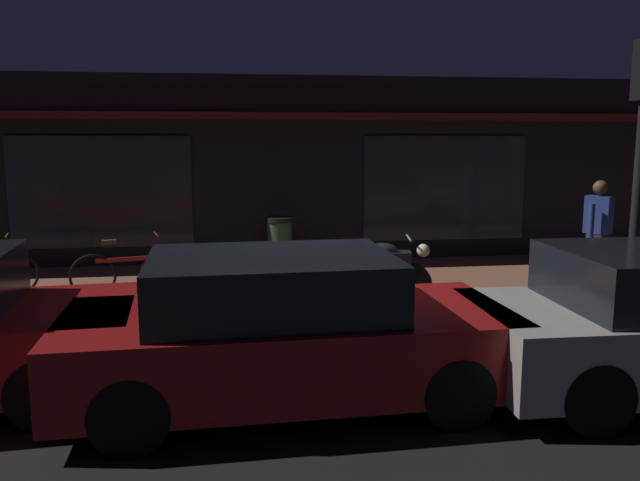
{
  "coord_description": "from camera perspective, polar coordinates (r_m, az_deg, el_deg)",
  "views": [
    {
      "loc": [
        -0.92,
        -7.05,
        2.48
      ],
      "look_at": [
        0.4,
        2.4,
        0.95
      ],
      "focal_mm": 36.39,
      "sensor_mm": 36.0,
      "label": 1
    }
  ],
  "objects": [
    {
      "name": "bicycle_extra",
      "position": [
        9.98,
        -16.51,
        -2.66
      ],
      "size": [
        1.62,
        0.51,
        0.91
      ],
      "color": "black",
      "rests_on": "sidewalk_slab"
    },
    {
      "name": "motorcycle",
      "position": [
        9.05,
        4.7,
        -2.61
      ],
      "size": [
        1.7,
        0.59,
        0.97
      ],
      "color": "black",
      "rests_on": "sidewalk_slab"
    },
    {
      "name": "parked_car_far",
      "position": [
        6.06,
        -3.23,
        -7.93
      ],
      "size": [
        4.15,
        1.89,
        1.42
      ],
      "color": "black",
      "rests_on": "ground_plane"
    },
    {
      "name": "storefront_building",
      "position": [
        13.49,
        -4.07,
        6.21
      ],
      "size": [
        18.0,
        3.3,
        3.6
      ],
      "color": "black",
      "rests_on": "ground_plane"
    },
    {
      "name": "trash_bin",
      "position": [
        11.52,
        -3.57,
        -0.2
      ],
      "size": [
        0.48,
        0.48,
        0.93
      ],
      "color": "#2D4C33",
      "rests_on": "sidewalk_slab"
    },
    {
      "name": "ground_plane",
      "position": [
        7.53,
        -0.5,
        -10.11
      ],
      "size": [
        60.0,
        60.0,
        0.0
      ],
      "primitive_type": "plane",
      "color": "black"
    },
    {
      "name": "sidewalk_slab",
      "position": [
        10.38,
        -2.66,
        -4.31
      ],
      "size": [
        18.0,
        4.0,
        0.15
      ],
      "primitive_type": "cube",
      "color": "brown",
      "rests_on": "ground_plane"
    },
    {
      "name": "person_bystander",
      "position": [
        10.95,
        23.21,
        0.74
      ],
      "size": [
        0.54,
        0.44,
        1.67
      ],
      "color": "#28232D",
      "rests_on": "sidewalk_slab"
    }
  ]
}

